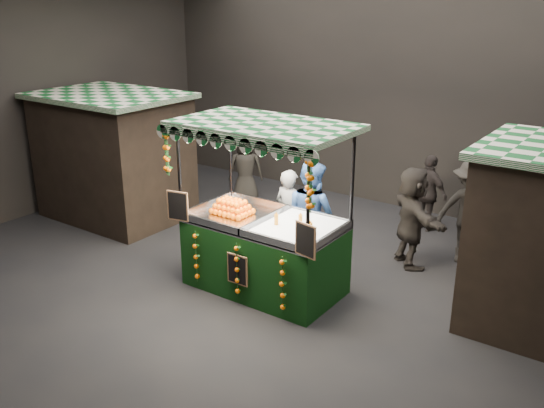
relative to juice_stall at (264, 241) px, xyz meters
The scene contains 11 objects.
ground 0.85m from the juice_stall, 153.52° to the right, with size 12.00×12.00×0.00m, color black.
market_hall 2.55m from the juice_stall, 153.52° to the right, with size 12.10×10.10×5.05m.
neighbour_stall_left 4.64m from the juice_stall, 168.23° to the left, with size 3.00×2.20×2.60m.
juice_stall is the anchor object (origin of this frame).
vendor_grey 1.23m from the juice_stall, 104.66° to the left, with size 0.65×0.48×1.65m.
vendor_blue 1.12m from the juice_stall, 80.39° to the left, with size 1.07×0.91×1.91m.
shopper_0 5.23m from the juice_stall, 151.91° to the left, with size 0.71×0.62×1.64m.
shopper_2 4.11m from the juice_stall, 73.68° to the left, with size 0.97×0.68×1.53m.
shopper_3 3.70m from the juice_stall, 51.95° to the left, with size 1.37×1.09×1.85m.
shopper_4 4.17m from the juice_stall, 131.61° to the left, with size 0.92×0.86×1.58m.
shopper_5 2.68m from the juice_stall, 55.32° to the left, with size 1.55×1.51×1.77m.
Camera 1 is at (5.12, -6.79, 4.46)m, focal length 39.05 mm.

